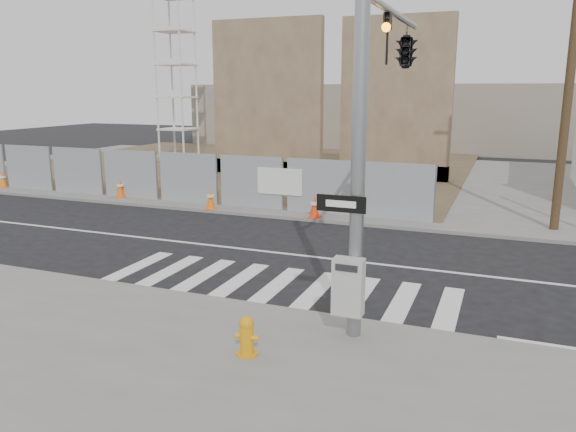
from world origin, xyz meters
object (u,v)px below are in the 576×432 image
(crane_tower, at_px, (174,16))
(traffic_cone_d, at_px, (315,207))
(traffic_cone_a, at_px, (3,179))
(traffic_cone_b, at_px, (120,188))
(traffic_cone_c, at_px, (211,199))
(fire_hydrant, at_px, (247,336))
(signal_pole, at_px, (393,80))

(crane_tower, distance_m, traffic_cone_d, 20.54)
(traffic_cone_a, distance_m, traffic_cone_d, 15.65)
(traffic_cone_b, distance_m, traffic_cone_d, 8.97)
(crane_tower, xyz_separation_m, traffic_cone_b, (4.70, -12.10, -8.52))
(traffic_cone_b, height_order, traffic_cone_c, traffic_cone_b)
(crane_tower, xyz_separation_m, traffic_cone_d, (13.64, -12.78, -8.51))
(traffic_cone_c, xyz_separation_m, traffic_cone_d, (4.21, -0.00, 0.02))
(traffic_cone_d, bearing_deg, traffic_cone_a, 177.37)
(traffic_cone_b, bearing_deg, fire_hydrant, -44.68)
(traffic_cone_c, bearing_deg, crane_tower, 126.45)
(signal_pole, xyz_separation_m, fire_hydrant, (-1.49, -4.23, -4.31))
(crane_tower, bearing_deg, traffic_cone_c, -53.55)
(traffic_cone_a, distance_m, traffic_cone_b, 6.69)
(fire_hydrant, bearing_deg, signal_pole, 49.05)
(signal_pole, height_order, traffic_cone_b, signal_pole)
(traffic_cone_c, bearing_deg, fire_hydrant, -57.96)
(traffic_cone_d, bearing_deg, traffic_cone_c, 180.00)
(fire_hydrant, height_order, traffic_cone_c, traffic_cone_c)
(signal_pole, xyz_separation_m, traffic_cone_a, (-19.49, 6.98, -4.29))
(traffic_cone_b, xyz_separation_m, traffic_cone_d, (8.94, -0.68, 0.01))
(traffic_cone_c, distance_m, traffic_cone_d, 4.21)
(traffic_cone_d, bearing_deg, signal_pole, -58.43)
(crane_tower, height_order, traffic_cone_a, crane_tower)
(fire_hydrant, relative_size, traffic_cone_d, 0.88)
(traffic_cone_b, bearing_deg, traffic_cone_c, -8.21)
(fire_hydrant, height_order, traffic_cone_a, traffic_cone_a)
(fire_hydrant, bearing_deg, crane_tower, 103.01)
(traffic_cone_b, bearing_deg, crane_tower, 111.25)
(crane_tower, xyz_separation_m, fire_hydrant, (16.00, -23.27, -8.56))
(traffic_cone_a, distance_m, traffic_cone_c, 11.45)
(crane_tower, relative_size, traffic_cone_b, 22.96)
(signal_pole, bearing_deg, traffic_cone_a, 160.28)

